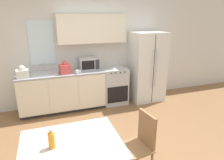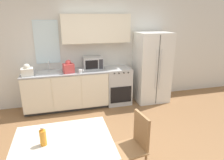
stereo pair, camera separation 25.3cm
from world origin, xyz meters
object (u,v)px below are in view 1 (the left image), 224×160
(dining_chair_side, at_px, (141,140))
(refrigerator, at_px, (147,67))
(microwave, at_px, (89,63))
(oven_range, at_px, (114,85))
(dining_table, at_px, (72,150))
(coffee_mug, at_px, (78,72))
(drink_bottle, at_px, (52,140))

(dining_chair_side, bearing_deg, refrigerator, -36.96)
(refrigerator, distance_m, dining_chair_side, 2.78)
(microwave, bearing_deg, oven_range, -8.40)
(refrigerator, height_order, dining_table, refrigerator)
(microwave, xyz_separation_m, dining_table, (-0.81, -2.62, -0.41))
(coffee_mug, distance_m, drink_bottle, 2.42)
(coffee_mug, xyz_separation_m, dining_chair_side, (0.48, -2.23, -0.43))
(coffee_mug, bearing_deg, microwave, 43.45)
(refrigerator, distance_m, microwave, 1.53)
(dining_table, bearing_deg, refrigerator, 46.87)
(microwave, xyz_separation_m, drink_bottle, (-1.03, -2.63, -0.21))
(refrigerator, relative_size, dining_table, 1.54)
(coffee_mug, bearing_deg, dining_chair_side, -77.91)
(oven_range, bearing_deg, drink_bottle, -122.80)
(oven_range, relative_size, coffee_mug, 7.93)
(oven_range, distance_m, coffee_mug, 1.09)
(oven_range, height_order, dining_table, oven_range)
(drink_bottle, bearing_deg, microwave, 68.68)
(dining_table, xyz_separation_m, drink_bottle, (-0.21, -0.01, 0.20))
(coffee_mug, height_order, dining_table, coffee_mug)
(refrigerator, height_order, microwave, refrigerator)
(coffee_mug, bearing_deg, refrigerator, 5.42)
(refrigerator, relative_size, microwave, 3.84)
(dining_chair_side, relative_size, drink_bottle, 3.88)
(oven_range, height_order, microwave, microwave)
(refrigerator, bearing_deg, dining_chair_side, -119.63)
(oven_range, xyz_separation_m, dining_chair_side, (-0.47, -2.45, 0.07))
(drink_bottle, bearing_deg, refrigerator, 44.46)
(microwave, distance_m, dining_table, 2.77)
(drink_bottle, bearing_deg, coffee_mug, 73.32)
(dining_chair_side, height_order, drink_bottle, drink_bottle)
(coffee_mug, relative_size, dining_chair_side, 0.13)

